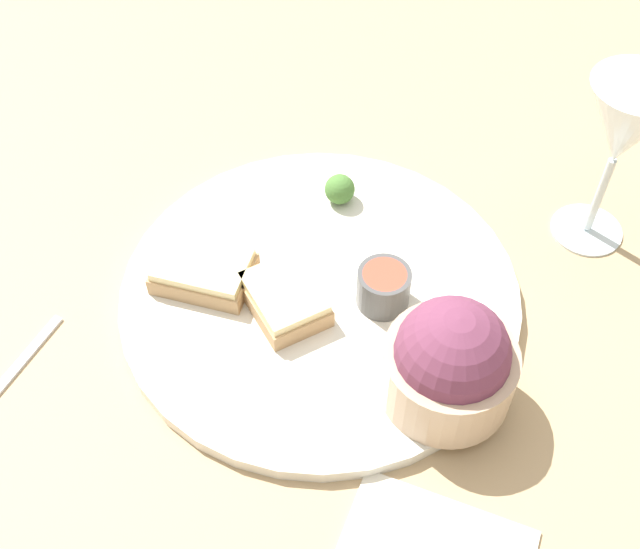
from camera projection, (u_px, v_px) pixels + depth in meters
name	position (u px, v px, depth m)	size (l,w,h in m)	color
ground_plane	(320.00, 298.00, 0.73)	(4.00, 4.00, 0.00)	tan
dinner_plate	(320.00, 293.00, 0.72)	(0.36, 0.36, 0.01)	silver
salad_bowl	(450.00, 362.00, 0.62)	(0.11, 0.11, 0.10)	tan
sauce_ramekin	(384.00, 286.00, 0.69)	(0.05, 0.05, 0.04)	#4C4C4C
cheese_toast_near	(204.00, 271.00, 0.71)	(0.10, 0.10, 0.03)	tan
cheese_toast_far	(284.00, 299.00, 0.69)	(0.08, 0.07, 0.03)	tan
wine_glass	(624.00, 130.00, 0.68)	(0.08, 0.08, 0.17)	silver
garnish	(340.00, 189.00, 0.78)	(0.03, 0.03, 0.03)	#477533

